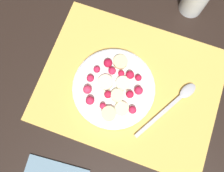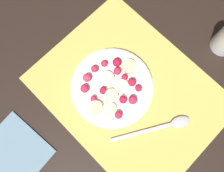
{
  "view_description": "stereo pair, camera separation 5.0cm",
  "coord_description": "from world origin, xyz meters",
  "views": [
    {
      "loc": [
        0.0,
        -0.13,
        0.53
      ],
      "look_at": [
        -0.03,
        -0.03,
        0.04
      ],
      "focal_mm": 35.0,
      "sensor_mm": 36.0,
      "label": 1
    },
    {
      "loc": [
        0.05,
        -0.11,
        0.53
      ],
      "look_at": [
        -0.03,
        -0.03,
        0.04
      ],
      "focal_mm": 35.0,
      "sensor_mm": 36.0,
      "label": 2
    }
  ],
  "objects": [
    {
      "name": "ground_plane",
      "position": [
        0.0,
        0.0,
        0.0
      ],
      "size": [
        3.0,
        3.0,
        0.0
      ],
      "primitive_type": "plane",
      "color": "black"
    },
    {
      "name": "placemat",
      "position": [
        0.0,
        0.0,
        0.0
      ],
      "size": [
        0.44,
        0.34,
        0.01
      ],
      "color": "#E0B251",
      "rests_on": "ground_plane"
    },
    {
      "name": "fruit_bowl",
      "position": [
        -0.03,
        -0.03,
        0.02
      ],
      "size": [
        0.2,
        0.2,
        0.05
      ],
      "color": "white",
      "rests_on": "placemat"
    },
    {
      "name": "spoon",
      "position": [
        0.12,
        0.0,
        0.01
      ],
      "size": [
        0.11,
        0.18,
        0.01
      ],
      "rotation": [
        0.0,
        0.0,
        7.33
      ],
      "color": "#B2B2B7",
      "rests_on": "placemat"
    }
  ]
}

